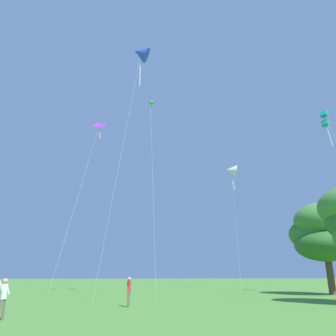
% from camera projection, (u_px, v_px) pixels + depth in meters
% --- Properties ---
extents(kite_white_distant, '(2.77, 6.45, 17.85)m').
position_uv_depth(kite_white_distant, '(232.00, 170.00, 50.62)').
color(kite_white_distant, white).
rests_on(kite_white_distant, ground_plane).
extents(kite_green_small, '(1.02, 11.90, 23.68)m').
position_uv_depth(kite_green_small, '(151.00, 103.00, 43.49)').
color(kite_green_small, green).
rests_on(kite_green_small, ground_plane).
extents(kite_teal_box, '(0.98, 8.34, 19.45)m').
position_uv_depth(kite_teal_box, '(325.00, 120.00, 37.47)').
color(kite_teal_box, teal).
rests_on(kite_teal_box, ground_plane).
extents(kite_purple_streamer, '(2.92, 12.10, 19.38)m').
position_uv_depth(kite_purple_streamer, '(98.00, 132.00, 39.28)').
color(kite_purple_streamer, purple).
rests_on(kite_purple_streamer, ground_plane).
extents(kite_blue_delta, '(4.41, 7.80, 26.81)m').
position_uv_depth(kite_blue_delta, '(141.00, 53.00, 38.00)').
color(kite_blue_delta, blue).
rests_on(kite_blue_delta, ground_plane).
extents(person_with_spool, '(0.23, 0.55, 1.69)m').
position_uv_depth(person_with_spool, '(129.00, 289.00, 20.18)').
color(person_with_spool, '#665B4C').
rests_on(person_with_spool, ground_plane).
extents(person_foreground_watcher, '(0.47, 0.39, 1.66)m').
position_uv_depth(person_foreground_watcher, '(3.00, 295.00, 14.29)').
color(person_foreground_watcher, '#665B4C').
rests_on(person_foreground_watcher, ground_plane).
extents(tree_right_cluster, '(6.01, 6.98, 8.86)m').
position_uv_depth(tree_right_cluster, '(322.00, 233.00, 33.85)').
color(tree_right_cluster, brown).
rests_on(tree_right_cluster, ground_plane).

